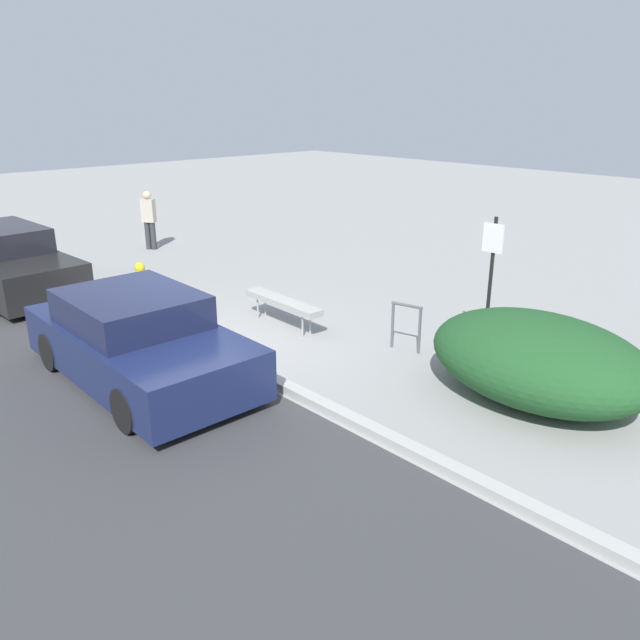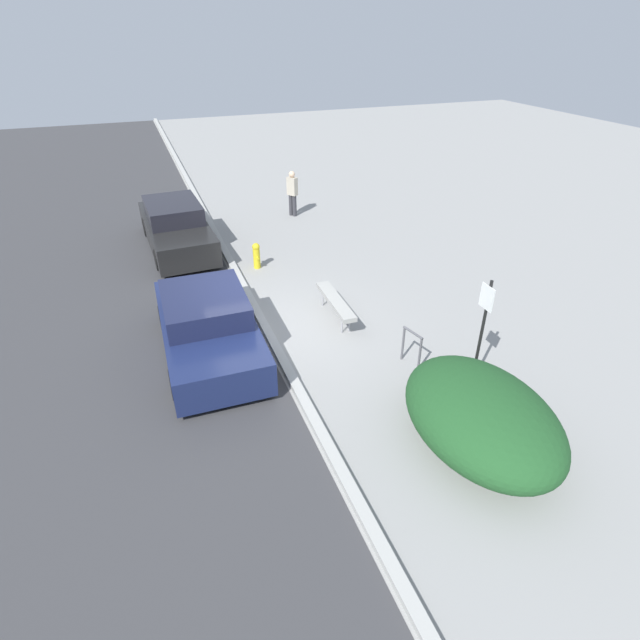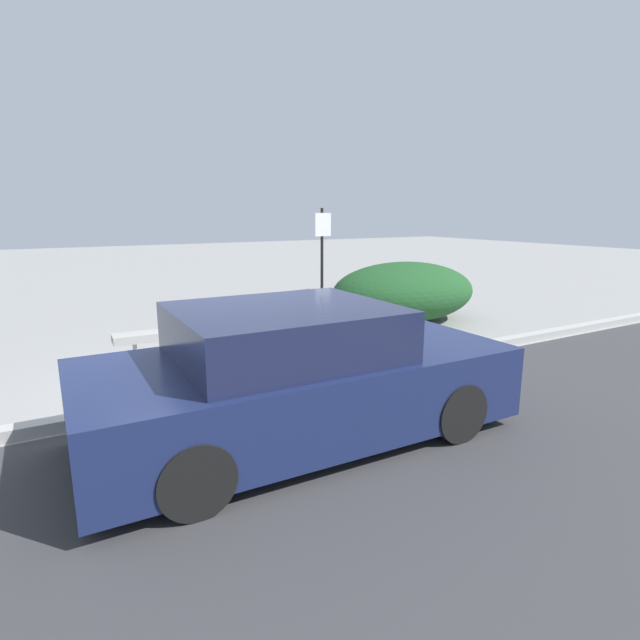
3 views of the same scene
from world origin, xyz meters
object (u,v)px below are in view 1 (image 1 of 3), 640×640
object	(u,v)px
sign_post	(491,274)
fire_hydrant	(141,279)
bench	(283,303)
parked_car_far	(5,263)
parked_car_near	(138,341)
pedestrian	(149,218)
bike_rack	(406,322)

from	to	relation	value
sign_post	fire_hydrant	size ratio (longest dim) A/B	3.01
bench	sign_post	size ratio (longest dim) A/B	0.84
fire_hydrant	parked_car_far	size ratio (longest dim) A/B	0.16
parked_car_near	fire_hydrant	bearing A→B (deg)	152.80
fire_hydrant	pedestrian	xyz separation A→B (m)	(-3.94, 2.37, 0.46)
fire_hydrant	bike_rack	bearing A→B (deg)	17.42
pedestrian	parked_car_far	distance (m)	4.59
bike_rack	parked_car_far	distance (m)	9.01
bike_rack	pedestrian	distance (m)	9.74
bike_rack	parked_car_far	xyz separation A→B (m)	(-8.19, -3.77, 0.15)
bike_rack	parked_car_near	distance (m)	4.32
fire_hydrant	pedestrian	world-z (taller)	pedestrian
bike_rack	parked_car_near	size ratio (longest dim) A/B	0.20
bench	pedestrian	xyz separation A→B (m)	(-7.39, 1.31, 0.41)
bike_rack	sign_post	size ratio (longest dim) A/B	0.36
bike_rack	parked_car_far	size ratio (longest dim) A/B	0.18
pedestrian	parked_car_near	xyz separation A→B (m)	(7.73, -4.39, -0.25)
fire_hydrant	parked_car_near	bearing A→B (deg)	-28.03
parked_car_near	parked_car_far	distance (m)	6.20
bench	bike_rack	world-z (taller)	bike_rack
sign_post	parked_car_near	distance (m)	5.59
bench	fire_hydrant	bearing A→B (deg)	-161.21
parked_car_far	fire_hydrant	bearing A→B (deg)	36.30
pedestrian	parked_car_near	world-z (taller)	pedestrian
bench	parked_car_far	distance (m)	6.59
sign_post	pedestrian	distance (m)	10.73
bench	parked_car_near	world-z (taller)	parked_car_near
bike_rack	pedestrian	bearing A→B (deg)	176.71
bench	parked_car_near	xyz separation A→B (m)	(0.34, -3.08, 0.17)
bike_rack	sign_post	bearing A→B (deg)	40.01
bench	bike_rack	bearing A→B (deg)	19.37
bike_rack	pedestrian	size ratio (longest dim) A/B	0.51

